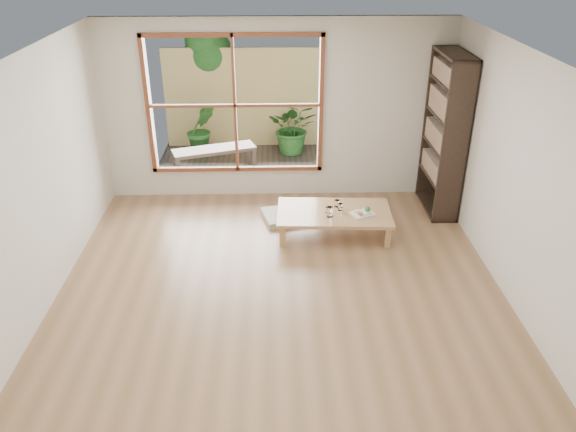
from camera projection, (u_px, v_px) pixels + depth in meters
name	position (u px, v px, depth m)	size (l,w,h in m)	color
ground	(280.00, 283.00, 6.48)	(5.00, 5.00, 0.00)	#9E734F
low_table	(334.00, 214.00, 7.40)	(1.53, 0.91, 0.33)	tan
floor_cushion	(283.00, 216.00, 7.89)	(0.54, 0.54, 0.08)	beige
bookshelf	(445.00, 135.00, 7.71)	(0.36, 1.00, 2.22)	#32251B
glass_tall	(330.00, 212.00, 7.21)	(0.08, 0.08, 0.14)	silver
glass_mid	(340.00, 207.00, 7.39)	(0.07, 0.07, 0.09)	silver
glass_short	(337.00, 203.00, 7.49)	(0.07, 0.07, 0.09)	silver
glass_small	(328.00, 210.00, 7.34)	(0.06, 0.06, 0.07)	silver
food_tray	(363.00, 212.00, 7.30)	(0.35, 0.31, 0.09)	white
deck	(242.00, 166.00, 9.63)	(2.80, 2.00, 0.05)	#312924
garden_bench	(214.00, 152.00, 9.16)	(1.39, 0.80, 0.42)	#32251B
bamboo_fence	(243.00, 99.00, 10.10)	(2.80, 0.06, 1.80)	tan
shrub_right	(294.00, 128.00, 9.93)	(0.84, 0.73, 0.93)	#245A21
shrub_left	(201.00, 129.00, 9.85)	(0.52, 0.42, 0.95)	#245A21
garden_tree	(204.00, 54.00, 10.02)	(1.04, 0.85, 2.22)	#4C3D2D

